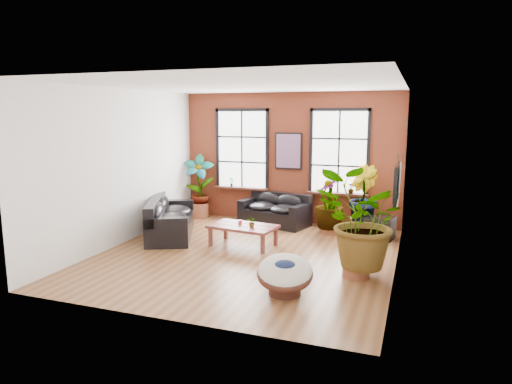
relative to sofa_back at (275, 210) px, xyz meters
The scene contains 19 objects.
room 2.98m from the sofa_back, 84.95° to the right, with size 6.04×6.54×3.54m.
sofa_back is the anchor object (origin of this frame).
sofa_left 2.89m from the sofa_back, 136.53° to the right, with size 1.83×2.50×0.91m.
coffee_table 2.17m from the sofa_back, 92.14° to the right, with size 1.56×1.01×0.57m.
papasan_chair 4.82m from the sofa_back, 70.79° to the right, with size 1.13×1.14×0.69m.
poster 1.64m from the sofa_back, 59.29° to the left, with size 0.74×0.06×0.98m.
tv_wall_unit 4.02m from the sofa_back, 34.70° to the right, with size 0.13×1.86×1.20m.
media_box 2.81m from the sofa_back, 10.71° to the right, with size 0.74×0.66×0.53m.
pot_back_left 2.34m from the sofa_back, behind, with size 0.71×0.71×0.41m.
pot_back_right 2.26m from the sofa_back, ahead, with size 0.52×0.52×0.37m.
pot_right_wall 4.20m from the sofa_back, 52.09° to the right, with size 0.61×0.61×0.37m.
pot_mid 1.61m from the sofa_back, 16.03° to the right, with size 0.48×0.48×0.33m.
floor_plant_back_left 2.39m from the sofa_back, behind, with size 0.87×0.59×1.66m, color #164E14.
floor_plant_back_right 2.33m from the sofa_back, ahead, with size 0.85×0.68×1.54m, color #164E14.
floor_plant_right_wall 4.27m from the sofa_back, 51.83° to the right, with size 1.59×1.38×1.76m, color #164E14.
floor_plant_mid 1.66m from the sofa_back, 17.25° to the right, with size 0.73×0.73×1.30m, color #164E14.
table_plant 2.29m from the sofa_back, 85.54° to the right, with size 0.21×0.18×0.23m, color #164E14.
sill_plant_left 1.60m from the sofa_back, 166.43° to the left, with size 0.14×0.10×0.27m, color #164E14.
sill_plant_right 2.07m from the sofa_back, 10.03° to the left, with size 0.15×0.15×0.27m, color #164E14.
Camera 1 is at (3.31, -8.63, 2.94)m, focal length 32.00 mm.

